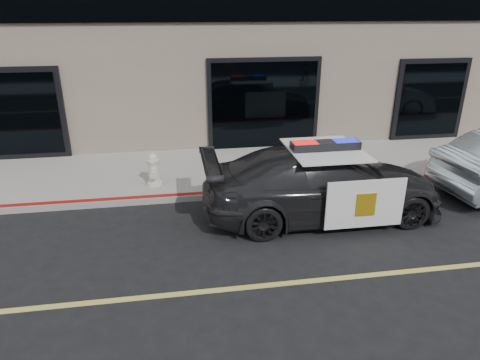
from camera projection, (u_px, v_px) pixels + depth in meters
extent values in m
plane|color=black|center=(403.00, 272.00, 7.40)|extent=(120.00, 120.00, 0.00)
cube|color=gray|center=(310.00, 165.00, 12.17)|extent=(60.00, 3.50, 0.15)
imported|color=black|center=(322.00, 183.00, 9.15)|extent=(2.11, 5.15, 1.49)
cube|color=white|center=(365.00, 204.00, 8.26)|extent=(1.59, 0.04, 1.00)
cube|color=white|center=(327.00, 166.00, 10.21)|extent=(1.59, 0.04, 1.00)
cube|color=white|center=(325.00, 150.00, 8.87)|extent=(1.50, 1.79, 0.02)
cube|color=gold|center=(366.00, 205.00, 8.23)|extent=(0.40, 0.01, 0.47)
cube|color=black|center=(325.00, 146.00, 8.83)|extent=(1.43, 0.38, 0.17)
cube|color=red|center=(305.00, 146.00, 8.77)|extent=(0.50, 0.32, 0.16)
cube|color=#0C19CC|center=(345.00, 144.00, 8.89)|extent=(0.50, 0.32, 0.16)
cylinder|color=beige|center=(155.00, 183.00, 10.61)|extent=(0.38, 0.38, 0.08)
cylinder|color=beige|center=(154.00, 172.00, 10.50)|extent=(0.27, 0.27, 0.53)
cylinder|color=beige|center=(153.00, 161.00, 10.39)|extent=(0.33, 0.33, 0.06)
sphere|color=beige|center=(153.00, 158.00, 10.36)|extent=(0.24, 0.24, 0.24)
cylinder|color=beige|center=(152.00, 154.00, 10.32)|extent=(0.07, 0.07, 0.07)
cylinder|color=beige|center=(154.00, 166.00, 10.63)|extent=(0.14, 0.13, 0.14)
cylinder|color=beige|center=(153.00, 171.00, 10.30)|extent=(0.14, 0.13, 0.14)
cylinder|color=beige|center=(154.00, 175.00, 10.30)|extent=(0.18, 0.15, 0.18)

